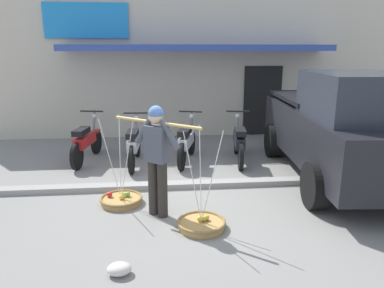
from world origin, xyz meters
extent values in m
plane|color=gray|center=(0.00, 0.00, 0.00)|extent=(90.00, 90.00, 0.00)
cube|color=gray|center=(0.00, 0.70, 0.05)|extent=(20.00, 0.24, 0.10)
cylinder|color=#2D2823|center=(-0.50, -0.35, 0.43)|extent=(0.15, 0.15, 0.86)
cylinder|color=#2D2823|center=(-0.36, -0.47, 0.43)|extent=(0.15, 0.15, 0.86)
cube|color=#474C56|center=(-0.43, -0.41, 1.13)|extent=(0.39, 0.37, 0.54)
sphere|color=#E0B78E|center=(-0.43, -0.41, 1.53)|extent=(0.21, 0.21, 0.21)
sphere|color=#4C70B2|center=(-0.43, -0.41, 1.58)|extent=(0.22, 0.22, 0.22)
cylinder|color=#474C56|center=(-0.62, -0.26, 1.30)|extent=(0.32, 0.28, 0.43)
cylinder|color=#474C56|center=(-0.25, -0.56, 1.30)|extent=(0.32, 0.28, 0.43)
cylinder|color=tan|center=(-0.43, -0.41, 1.45)|extent=(1.24, 1.01, 0.04)
cylinder|color=#B2894C|center=(-1.04, 0.08, 0.04)|extent=(0.65, 0.65, 0.09)
torus|color=olive|center=(-1.04, 0.08, 0.10)|extent=(0.70, 0.70, 0.05)
sphere|color=gold|center=(-1.03, 0.14, 0.13)|extent=(0.08, 0.08, 0.08)
sphere|color=#6FAC41|center=(-0.94, 0.14, 0.14)|extent=(0.09, 0.09, 0.09)
sphere|color=red|center=(-1.24, 0.15, 0.14)|extent=(0.09, 0.09, 0.09)
sphere|color=yellow|center=(-1.03, 0.04, 0.13)|extent=(0.09, 0.09, 0.09)
cylinder|color=silver|center=(-1.04, 0.23, 0.77)|extent=(0.01, 0.31, 1.36)
cylinder|color=silver|center=(-1.17, 0.00, 0.77)|extent=(0.27, 0.16, 1.36)
cylinder|color=silver|center=(-0.91, 0.00, 0.77)|extent=(0.27, 0.16, 1.36)
cylinder|color=#B2894C|center=(0.17, -0.90, 0.04)|extent=(0.65, 0.65, 0.09)
torus|color=olive|center=(0.17, -0.90, 0.10)|extent=(0.70, 0.70, 0.05)
sphere|color=gold|center=(0.21, -0.87, 0.13)|extent=(0.08, 0.08, 0.08)
sphere|color=gold|center=(0.25, -0.84, 0.13)|extent=(0.08, 0.08, 0.08)
sphere|color=yellow|center=(0.16, -0.87, 0.14)|extent=(0.10, 0.10, 0.10)
cylinder|color=silver|center=(0.17, -0.74, 0.77)|extent=(0.01, 0.31, 1.36)
cylinder|color=silver|center=(0.04, -0.97, 0.77)|extent=(0.27, 0.16, 1.36)
cylinder|color=silver|center=(0.30, -0.97, 0.77)|extent=(0.27, 0.16, 1.36)
cylinder|color=black|center=(-1.90, 3.16, 0.29)|extent=(0.18, 0.59, 0.58)
cylinder|color=black|center=(-2.12, 1.94, 0.29)|extent=(0.18, 0.59, 0.58)
cube|color=red|center=(-1.90, 3.16, 0.55)|extent=(0.19, 0.30, 0.06)
cube|color=red|center=(-2.03, 2.45, 0.51)|extent=(0.35, 0.92, 0.24)
cube|color=black|center=(-2.06, 2.27, 0.75)|extent=(0.31, 0.59, 0.12)
cylinder|color=slate|center=(-1.92, 3.06, 0.68)|extent=(0.11, 0.30, 0.76)
cylinder|color=black|center=(-1.93, 2.98, 1.07)|extent=(0.54, 0.13, 0.04)
sphere|color=silver|center=(-1.90, 3.14, 0.93)|extent=(0.11, 0.11, 0.11)
cylinder|color=black|center=(-0.90, 2.82, 0.29)|extent=(0.11, 0.58, 0.58)
cylinder|color=black|center=(-0.96, 1.59, 0.29)|extent=(0.11, 0.58, 0.58)
cube|color=silver|center=(-0.90, 2.82, 0.55)|extent=(0.15, 0.29, 0.06)
cube|color=silver|center=(-0.93, 2.11, 0.51)|extent=(0.25, 0.91, 0.24)
cube|color=black|center=(-0.94, 1.93, 0.75)|extent=(0.25, 0.57, 0.12)
cylinder|color=slate|center=(-0.90, 2.72, 0.68)|extent=(0.08, 0.30, 0.76)
cylinder|color=black|center=(-0.90, 2.64, 1.07)|extent=(0.54, 0.06, 0.04)
sphere|color=silver|center=(-0.90, 2.80, 0.93)|extent=(0.11, 0.11, 0.11)
cylinder|color=black|center=(0.40, 2.89, 0.29)|extent=(0.23, 0.58, 0.58)
cylinder|color=black|center=(0.07, 1.69, 0.29)|extent=(0.23, 0.58, 0.58)
cube|color=silver|center=(0.40, 2.89, 0.55)|extent=(0.21, 0.31, 0.06)
cube|color=silver|center=(0.21, 2.19, 0.51)|extent=(0.43, 0.92, 0.24)
cube|color=black|center=(0.16, 2.02, 0.75)|extent=(0.36, 0.60, 0.12)
cylinder|color=slate|center=(0.37, 2.79, 0.68)|extent=(0.14, 0.30, 0.76)
cylinder|color=black|center=(0.35, 2.71, 1.07)|extent=(0.53, 0.18, 0.04)
sphere|color=silver|center=(0.39, 2.87, 0.93)|extent=(0.11, 0.11, 0.11)
cylinder|color=black|center=(1.48, 2.82, 0.29)|extent=(0.16, 0.59, 0.58)
cylinder|color=black|center=(1.31, 1.60, 0.29)|extent=(0.16, 0.59, 0.58)
cube|color=black|center=(1.48, 2.82, 0.55)|extent=(0.18, 0.30, 0.06)
cube|color=black|center=(1.38, 2.11, 0.51)|extent=(0.32, 0.92, 0.24)
cube|color=black|center=(1.35, 1.93, 0.75)|extent=(0.30, 0.59, 0.12)
cylinder|color=slate|center=(1.47, 2.72, 0.68)|extent=(0.10, 0.30, 0.76)
cylinder|color=black|center=(1.45, 2.64, 1.07)|extent=(0.54, 0.11, 0.04)
sphere|color=silver|center=(1.48, 2.80, 0.93)|extent=(0.11, 0.11, 0.11)
cube|color=black|center=(3.11, 0.99, 0.86)|extent=(2.27, 4.84, 0.96)
cube|color=#282D38|center=(3.05, 0.17, 1.72)|extent=(1.89, 2.01, 0.76)
cube|color=black|center=(3.20, 2.04, 1.44)|extent=(1.99, 2.49, 0.08)
cylinder|color=black|center=(2.05, -0.39, 0.38)|extent=(0.32, 0.78, 0.76)
cylinder|color=black|center=(4.18, 2.37, 0.38)|extent=(0.32, 0.78, 0.76)
cylinder|color=black|center=(2.28, 2.52, 0.38)|extent=(0.32, 0.78, 0.76)
cube|color=beige|center=(0.70, 7.31, 2.10)|extent=(13.00, 5.00, 4.20)
cube|color=#334CA3|center=(0.70, 4.31, 2.50)|extent=(7.15, 1.00, 0.16)
cube|color=#1E84D1|center=(-2.22, 4.76, 3.20)|extent=(2.20, 0.08, 0.90)
cube|color=black|center=(2.65, 4.79, 1.00)|extent=(1.10, 0.06, 2.00)
ellipsoid|color=silver|center=(-0.89, -1.90, 0.07)|extent=(0.28, 0.22, 0.14)
camera|label=1|loc=(-0.42, -5.59, 2.48)|focal=34.13mm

